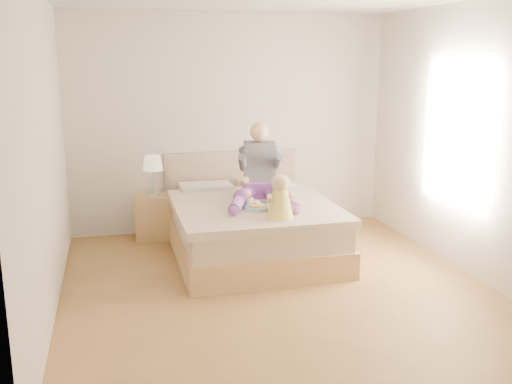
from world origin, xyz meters
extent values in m
cube|color=brown|center=(0.00, 0.00, 0.00)|extent=(4.00, 4.20, 0.01)
cube|color=beige|center=(0.00, 2.10, 1.35)|extent=(4.00, 0.02, 2.70)
cube|color=beige|center=(0.00, -2.10, 1.35)|extent=(4.00, 0.02, 2.70)
cube|color=beige|center=(-2.00, 0.00, 1.35)|extent=(0.02, 4.20, 2.70)
cube|color=beige|center=(2.00, 0.00, 1.35)|extent=(0.02, 4.20, 2.70)
cube|color=white|center=(1.99, 0.20, 1.40)|extent=(0.02, 1.30, 1.60)
cube|color=white|center=(1.98, 0.20, 1.40)|extent=(0.01, 1.18, 1.48)
cube|color=#A57E4D|center=(0.00, 1.02, 0.14)|extent=(1.68, 2.13, 0.28)
cube|color=tan|center=(0.00, 1.02, 0.40)|extent=(1.60, 2.05, 0.24)
cube|color=tan|center=(0.00, 0.87, 0.57)|extent=(1.70, 1.80, 0.09)
cube|color=beige|center=(-0.38, 1.76, 0.59)|extent=(0.62, 0.40, 0.14)
cube|color=beige|center=(0.38, 1.76, 0.59)|extent=(0.62, 0.40, 0.14)
cube|color=#846F5B|center=(0.00, 2.09, 0.50)|extent=(1.70, 0.08, 1.00)
cube|color=#A57E4D|center=(-1.00, 1.88, 0.26)|extent=(0.48, 0.44, 0.53)
cylinder|color=silver|center=(-1.00, 1.84, 0.55)|extent=(0.13, 0.13, 0.04)
cylinder|color=silver|center=(-1.00, 1.84, 0.71)|extent=(0.03, 0.03, 0.27)
cone|color=#F5DCC0|center=(-1.00, 1.84, 0.94)|extent=(0.24, 0.24, 0.18)
cube|color=#743990|center=(0.14, 1.19, 0.70)|extent=(0.42, 0.35, 0.17)
cube|color=#38383F|center=(0.15, 1.25, 1.00)|extent=(0.38, 0.28, 0.46)
sphere|color=#E2BC8D|center=(0.15, 1.22, 1.34)|extent=(0.21, 0.21, 0.21)
cylinder|color=#743990|center=(-0.05, 0.99, 0.69)|extent=(0.38, 0.50, 0.21)
cylinder|color=#743990|center=(-0.24, 0.66, 0.67)|extent=(0.27, 0.46, 0.12)
sphere|color=#743990|center=(-0.32, 0.45, 0.66)|extent=(0.11, 0.11, 0.11)
cylinder|color=#38383F|center=(-0.06, 1.15, 1.02)|extent=(0.17, 0.30, 0.24)
cylinder|color=#E2BC8D|center=(-0.09, 0.97, 0.84)|extent=(0.10, 0.30, 0.16)
sphere|color=#E2BC8D|center=(-0.09, 0.82, 0.75)|extent=(0.09, 0.09, 0.09)
cylinder|color=#743990|center=(0.25, 0.93, 0.69)|extent=(0.22, 0.52, 0.21)
cylinder|color=#743990|center=(0.29, 0.55, 0.67)|extent=(0.13, 0.45, 0.12)
sphere|color=#743990|center=(0.29, 0.34, 0.66)|extent=(0.11, 0.11, 0.11)
cylinder|color=#38383F|center=(0.32, 1.08, 1.02)|extent=(0.11, 0.29, 0.24)
cylinder|color=#E2BC8D|center=(0.27, 0.90, 0.84)|extent=(0.16, 0.31, 0.16)
sphere|color=#E2BC8D|center=(0.22, 0.76, 0.75)|extent=(0.09, 0.09, 0.09)
cube|color=silver|center=(0.06, 0.67, 0.62)|extent=(0.43, 0.34, 0.01)
cylinder|color=teal|center=(-0.02, 0.68, 0.63)|extent=(0.25, 0.25, 0.01)
cylinder|color=#C88C42|center=(-0.02, 0.68, 0.64)|extent=(0.17, 0.17, 0.02)
cylinder|color=white|center=(-0.08, 0.79, 0.66)|extent=(0.07, 0.07, 0.08)
torus|color=white|center=(-0.03, 0.79, 0.67)|extent=(0.01, 0.06, 0.06)
cylinder|color=#8D5D45|center=(-0.08, 0.79, 0.70)|extent=(0.07, 0.07, 0.01)
cylinder|color=white|center=(0.17, 0.74, 0.63)|extent=(0.14, 0.14, 0.01)
cube|color=#C88C42|center=(0.17, 0.74, 0.64)|extent=(0.08, 0.07, 0.02)
cylinder|color=white|center=(0.08, 0.57, 0.63)|extent=(0.14, 0.14, 0.01)
ellipsoid|color=red|center=(0.10, 0.56, 0.64)|extent=(0.04, 0.03, 0.01)
cylinder|color=white|center=(0.23, 0.73, 0.68)|extent=(0.06, 0.06, 0.11)
cylinder|color=gold|center=(0.23, 0.73, 0.67)|extent=(0.06, 0.06, 0.11)
cylinder|color=white|center=(0.21, 0.57, 0.64)|extent=(0.06, 0.06, 0.04)
cylinder|color=#46240A|center=(0.21, 0.57, 0.64)|extent=(0.06, 0.06, 0.03)
cone|color=#DDD146|center=(0.11, 0.26, 0.75)|extent=(0.27, 0.27, 0.29)
sphere|color=#E2BC8D|center=(0.11, 0.26, 0.96)|extent=(0.18, 0.18, 0.18)
cylinder|color=#E2BC8D|center=(0.06, 0.39, 0.66)|extent=(0.09, 0.21, 0.07)
sphere|color=#E2BC8D|center=(0.05, 0.49, 0.66)|extent=(0.06, 0.06, 0.06)
cylinder|color=#E2BC8D|center=(0.00, 0.27, 0.81)|extent=(0.08, 0.15, 0.12)
cylinder|color=#E2BC8D|center=(0.16, 0.39, 0.66)|extent=(0.09, 0.21, 0.07)
sphere|color=#E2BC8D|center=(0.16, 0.49, 0.66)|extent=(0.06, 0.06, 0.06)
cylinder|color=#E2BC8D|center=(0.21, 0.27, 0.81)|extent=(0.09, 0.15, 0.12)
camera|label=1|loc=(-1.45, -4.90, 2.13)|focal=40.00mm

